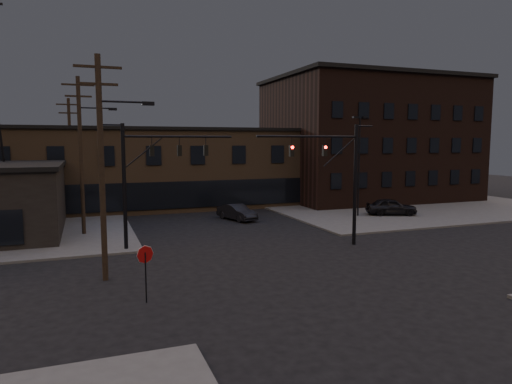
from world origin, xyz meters
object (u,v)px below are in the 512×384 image
Objects in this scene: traffic_signal_far at (145,171)px; car_crossing at (237,212)px; stop_sign at (145,260)px; parked_car_lot_a at (391,207)px; parked_car_lot_b at (330,198)px; traffic_signal_near at (340,172)px.

car_crossing is at bearing 43.58° from traffic_signal_far.
parked_car_lot_a is at bearing 32.29° from stop_sign.
car_crossing is at bearing 61.16° from stop_sign.
traffic_signal_far is at bearing 82.68° from stop_sign.
parked_car_lot_b is 13.17m from car_crossing.
parked_car_lot_b is (21.07, 13.36, -4.19)m from traffic_signal_far.
traffic_signal_far reaches higher than parked_car_lot_b.
parked_car_lot_b is at bearing 34.01° from parked_car_lot_a.
parked_car_lot_b reaches higher than car_crossing.
stop_sign reaches higher than parked_car_lot_b.
traffic_signal_near is 19.55m from parked_car_lot_b.
stop_sign is 21.05m from car_crossing.
stop_sign is 0.58× the size of car_crossing.
stop_sign is 32.34m from parked_car_lot_b.
parked_car_lot_b is 1.10× the size of car_crossing.
traffic_signal_near is 15.17m from stop_sign.
traffic_signal_far is 1.88× the size of car_crossing.
traffic_signal_near is 1.71× the size of parked_car_lot_b.
traffic_signal_near reaches higher than parked_car_lot_b.
traffic_signal_far reaches higher than parked_car_lot_a.
traffic_signal_far is at bearing 163.83° from traffic_signal_near.
traffic_signal_near is 3.23× the size of stop_sign.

